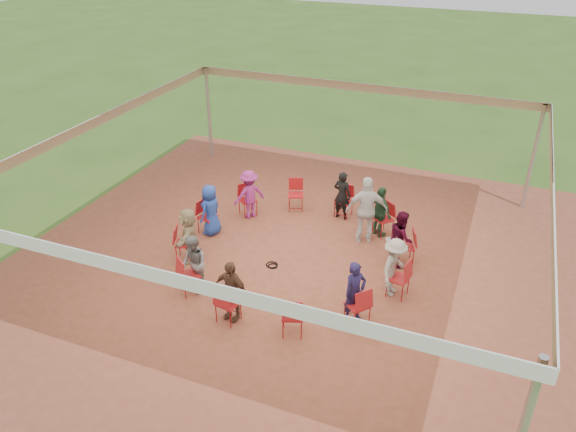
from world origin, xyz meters
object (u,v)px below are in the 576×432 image
at_px(chair_6, 185,243).
at_px(person_seated_7, 231,291).
at_px(chair_4, 248,200).
at_px(chair_5, 208,217).
at_px(chair_7, 189,275).
at_px(chair_9, 292,315).
at_px(person_seated_9, 394,267).
at_px(chair_2, 344,201).
at_px(standing_person, 367,210).
at_px(person_seated_2, 342,195).
at_px(person_seated_4, 211,210).
at_px(chair_1, 383,219).
at_px(chair_0, 405,246).
at_px(cable_coil, 272,265).
at_px(person_seated_0, 401,238).
at_px(person_seated_3, 249,194).
at_px(chair_10, 358,305).
at_px(person_seated_5, 189,235).
at_px(chair_3, 296,195).
at_px(laptop, 394,239).
at_px(person_seated_8, 355,292).
at_px(person_seated_6, 194,265).
at_px(chair_11, 398,278).
at_px(chair_8, 228,303).
at_px(person_seated_1, 380,212).

height_order(chair_6, person_seated_7, person_seated_7).
bearing_deg(chair_4, chair_5, 15.00).
height_order(chair_7, chair_9, same).
xyz_separation_m(chair_6, person_seated_9, (4.92, 0.51, 0.24)).
height_order(chair_2, standing_person, standing_person).
bearing_deg(chair_5, chair_2, 135.00).
distance_m(chair_2, person_seated_2, 0.27).
bearing_deg(person_seated_2, person_seated_4, 45.00).
xyz_separation_m(chair_9, person_seated_7, (-1.33, -0.01, 0.24)).
height_order(person_seated_7, standing_person, standing_person).
xyz_separation_m(chair_1, chair_6, (-4.12, -2.94, 0.00)).
relative_size(person_seated_9, standing_person, 0.77).
bearing_deg(chair_0, standing_person, 41.20).
bearing_deg(person_seated_2, cable_coil, 83.65).
xyz_separation_m(chair_5, person_seated_9, (5.05, -0.84, 0.24)).
bearing_deg(person_seated_9, person_seated_0, 15.00).
xyz_separation_m(person_seated_3, person_seated_9, (4.39, -2.00, 0.00)).
bearing_deg(cable_coil, chair_5, 158.98).
bearing_deg(person_seated_4, person_seated_0, 105.00).
bearing_deg(chair_10, person_seated_5, 119.22).
distance_m(chair_1, person_seated_9, 2.57).
relative_size(chair_4, chair_5, 1.00).
xyz_separation_m(chair_3, person_seated_0, (3.26, -1.57, 0.24)).
height_order(chair_4, person_seated_2, person_seated_2).
bearing_deg(laptop, chair_5, 74.13).
height_order(chair_2, chair_3, same).
xyz_separation_m(chair_6, person_seated_8, (4.38, -0.67, 0.24)).
bearing_deg(chair_4, person_seated_8, 90.00).
relative_size(person_seated_4, person_seated_8, 1.00).
xyz_separation_m(chair_2, laptop, (1.76, -1.76, 0.20)).
bearing_deg(person_seated_5, person_seated_0, 90.00).
bearing_deg(person_seated_6, chair_9, 27.67).
bearing_deg(chair_11, chair_10, 165.00).
xyz_separation_m(chair_1, cable_coil, (-2.07, -2.43, -0.43)).
distance_m(chair_7, person_seated_6, 0.27).
bearing_deg(person_seated_6, person_seated_9, 60.00).
relative_size(person_seated_8, person_seated_9, 1.00).
relative_size(chair_9, cable_coil, 2.81).
bearing_deg(person_seated_6, person_seated_0, 75.00).
xyz_separation_m(chair_2, standing_person, (0.89, -1.06, 0.44)).
relative_size(chair_0, standing_person, 0.51).
bearing_deg(chair_2, standing_person, 139.63).
bearing_deg(chair_1, chair_10, 135.00).
relative_size(chair_6, person_seated_6, 0.66).
bearing_deg(chair_7, chair_8, 15.00).
relative_size(chair_0, person_seated_5, 0.66).
distance_m(chair_9, person_seated_6, 2.57).
distance_m(person_seated_1, person_seated_5, 4.83).
bearing_deg(chair_10, chair_1, 45.00).
bearing_deg(person_seated_7, chair_2, 90.00).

